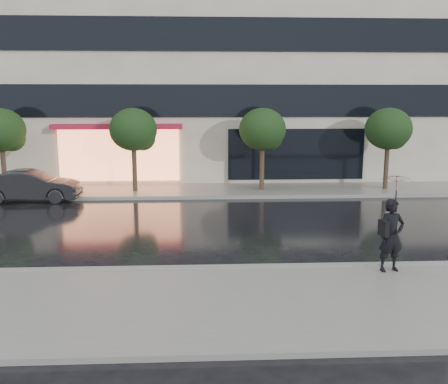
{
  "coord_description": "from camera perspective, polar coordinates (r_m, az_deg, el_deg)",
  "views": [
    {
      "loc": [
        0.06,
        -13.32,
        4.4
      ],
      "look_at": [
        0.84,
        2.67,
        1.4
      ],
      "focal_mm": 40.0,
      "sensor_mm": 36.0,
      "label": 1
    }
  ],
  "objects": [
    {
      "name": "sidewalk_far",
      "position": [
        23.96,
        -2.89,
        0.17
      ],
      "size": [
        60.0,
        3.5,
        0.12
      ],
      "primitive_type": "cube",
      "color": "slate",
      "rests_on": "ground"
    },
    {
      "name": "tree_mid_east",
      "position": [
        23.59,
        4.55,
        6.99
      ],
      "size": [
        2.2,
        2.2,
        3.99
      ],
      "color": "#33261C",
      "rests_on": "ground"
    },
    {
      "name": "tree_far_west",
      "position": [
        25.07,
        -23.99,
        6.33
      ],
      "size": [
        2.2,
        2.2,
        3.99
      ],
      "color": "#33261C",
      "rests_on": "ground"
    },
    {
      "name": "tree_mid_west",
      "position": [
        23.59,
        -10.17,
        6.86
      ],
      "size": [
        2.2,
        2.2,
        3.99
      ],
      "color": "#33261C",
      "rests_on": "ground"
    },
    {
      "name": "pedestrian_with_umbrella",
      "position": [
        13.05,
        18.85,
        -2.17
      ],
      "size": [
        1.03,
        1.05,
        2.46
      ],
      "rotation": [
        0.0,
        0.0,
        0.2
      ],
      "color": "black",
      "rests_on": "sidewalk_near"
    },
    {
      "name": "sidewalk_near",
      "position": [
        10.96,
        -2.97,
        -12.72
      ],
      "size": [
        60.0,
        4.5,
        0.12
      ],
      "primitive_type": "cube",
      "color": "slate",
      "rests_on": "ground"
    },
    {
      "name": "curb_near",
      "position": [
        13.06,
        -2.95,
        -8.77
      ],
      "size": [
        60.0,
        0.25,
        0.14
      ],
      "primitive_type": "cube",
      "color": "gray",
      "rests_on": "ground"
    },
    {
      "name": "ground",
      "position": [
        14.03,
        -2.94,
        -7.68
      ],
      "size": [
        120.0,
        120.0,
        0.0
      ],
      "primitive_type": "plane",
      "color": "black",
      "rests_on": "ground"
    },
    {
      "name": "curb_far",
      "position": [
        22.24,
        -2.9,
        -0.62
      ],
      "size": [
        60.0,
        0.25,
        0.14
      ],
      "primitive_type": "cube",
      "color": "gray",
      "rests_on": "ground"
    },
    {
      "name": "tree_far_east",
      "position": [
        25.07,
        18.38,
        6.7
      ],
      "size": [
        2.2,
        2.2,
        3.99
      ],
      "color": "#33261C",
      "rests_on": "ground"
    },
    {
      "name": "office_building",
      "position": [
        31.63,
        -3.04,
        18.97
      ],
      "size": [
        30.0,
        12.76,
        18.0
      ],
      "color": "beige",
      "rests_on": "ground"
    },
    {
      "name": "parked_car",
      "position": [
        23.12,
        -21.19,
        0.65
      ],
      "size": [
        4.18,
        1.52,
        1.37
      ],
      "primitive_type": "imported",
      "rotation": [
        0.0,
        0.0,
        1.59
      ],
      "color": "black",
      "rests_on": "ground"
    }
  ]
}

